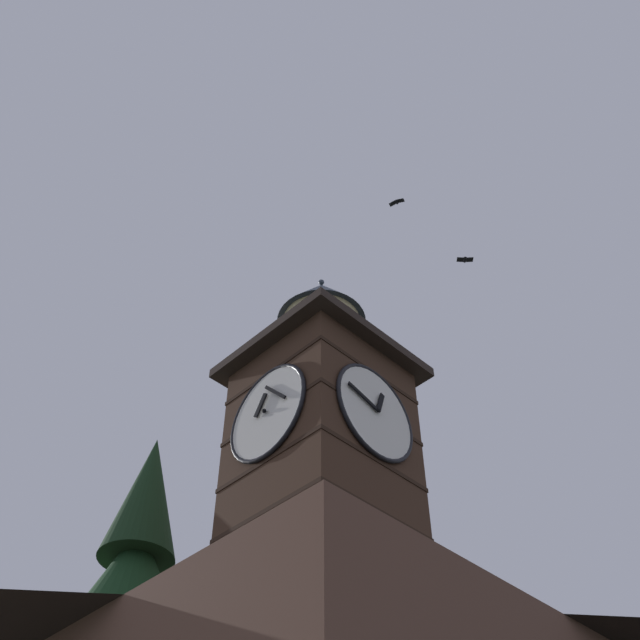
# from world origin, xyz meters

# --- Properties ---
(clock_tower) EXTENTS (3.92, 3.92, 10.02)m
(clock_tower) POSITION_xyz_m (2.47, -1.35, 12.10)
(clock_tower) COLOR #422B1E
(clock_tower) RESTS_ON building_main
(flying_bird_high) EXTENTS (0.30, 0.52, 0.10)m
(flying_bird_high) POSITION_xyz_m (0.31, -0.07, 22.26)
(flying_bird_high) COLOR black
(flying_bird_low) EXTENTS (0.42, 0.42, 0.12)m
(flying_bird_low) POSITION_xyz_m (-0.09, 1.73, 18.24)
(flying_bird_low) COLOR black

